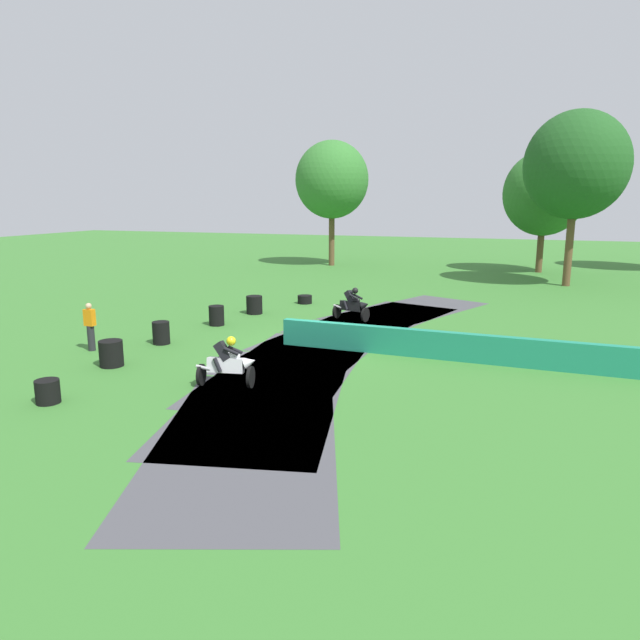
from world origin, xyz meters
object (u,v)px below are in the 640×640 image
object	(u,v)px
tire_stack_extra_a	(111,353)
track_marshal	(90,327)
tire_stack_mid_b	(217,316)
tire_stack_far	(161,333)
tire_stack_mid_a	(254,305)
tire_stack_extra_b	(48,392)
motorcycle_chase_white	(229,363)
motorcycle_lead_black	(353,305)
tire_stack_near	(305,299)

from	to	relation	value
tire_stack_extra_a	track_marshal	distance (m)	2.33
tire_stack_mid_b	tire_stack_far	distance (m)	3.39
tire_stack_mid_a	tire_stack_extra_b	xyz separation A→B (m)	(0.13, -12.22, -0.10)
tire_stack_mid_b	tire_stack_far	world-z (taller)	same
tire_stack_mid_a	tire_stack_far	distance (m)	6.12
motorcycle_chase_white	tire_stack_far	bearing A→B (deg)	142.64
motorcycle_lead_black	tire_stack_extra_b	bearing A→B (deg)	-109.68
motorcycle_chase_white	tire_stack_mid_a	size ratio (longest dim) A/B	2.09
tire_stack_extra_a	tire_stack_mid_a	bearing A→B (deg)	86.57
motorcycle_lead_black	track_marshal	xyz separation A→B (m)	(-6.94, -7.75, 0.16)
tire_stack_extra_a	track_marshal	xyz separation A→B (m)	(-1.87, 1.33, 0.42)
motorcycle_chase_white	tire_stack_extra_b	bearing A→B (deg)	-143.53
tire_stack_near	track_marshal	size ratio (longest dim) A/B	0.43
tire_stack_extra_a	tire_stack_extra_b	bearing A→B (deg)	-78.42
tire_stack_extra_a	tire_stack_extra_b	size ratio (longest dim) A/B	1.33
tire_stack_extra_a	track_marshal	world-z (taller)	track_marshal
tire_stack_extra_a	motorcycle_lead_black	bearing A→B (deg)	60.80
motorcycle_lead_black	tire_stack_extra_a	xyz separation A→B (m)	(-5.07, -9.07, -0.26)
tire_stack_mid_b	tire_stack_far	size ratio (longest dim) A/B	1.00
tire_stack_mid_a	tire_stack_mid_b	bearing A→B (deg)	-98.28
motorcycle_chase_white	tire_stack_extra_a	bearing A→B (deg)	172.78
tire_stack_far	track_marshal	world-z (taller)	track_marshal
motorcycle_chase_white	tire_stack_mid_b	size ratio (longest dim) A/B	2.09
tire_stack_mid_a	track_marshal	world-z (taller)	track_marshal
motorcycle_lead_black	tire_stack_mid_b	xyz separation A→B (m)	(-4.93, -2.81, -0.26)
motorcycle_chase_white	tire_stack_far	xyz separation A→B (m)	(-4.50, 3.43, -0.26)
tire_stack_far	tire_stack_near	bearing A→B (deg)	78.22
motorcycle_lead_black	tire_stack_near	bearing A→B (deg)	137.41
tire_stack_near	tire_stack_far	distance (m)	9.44
track_marshal	tire_stack_extra_b	bearing A→B (deg)	-60.99
tire_stack_mid_b	tire_stack_extra_a	xyz separation A→B (m)	(-0.14, -6.26, 0.00)
tire_stack_near	motorcycle_lead_black	bearing A→B (deg)	-42.59
motorcycle_lead_black	tire_stack_extra_b	xyz separation A→B (m)	(-4.41, -12.32, -0.36)
motorcycle_chase_white	tire_stack_mid_b	world-z (taller)	motorcycle_chase_white
tire_stack_near	tire_stack_far	xyz separation A→B (m)	(-1.93, -9.24, 0.20)
tire_stack_near	tire_stack_extra_a	world-z (taller)	tire_stack_extra_a
tire_stack_extra_b	tire_stack_far	bearing A→B (deg)	97.85
tire_stack_near	tire_stack_extra_b	world-z (taller)	tire_stack_extra_b
tire_stack_mid_b	tire_stack_extra_b	distance (m)	9.53
motorcycle_chase_white	track_marshal	world-z (taller)	track_marshal
tire_stack_mid_b	tire_stack_extra_b	xyz separation A→B (m)	(0.52, -9.51, -0.10)
tire_stack_far	track_marshal	distance (m)	2.34
motorcycle_chase_white	track_marshal	xyz separation A→B (m)	(-6.19, 1.87, 0.16)
tire_stack_extra_a	tire_stack_extra_b	distance (m)	3.32
track_marshal	tire_stack_mid_a	bearing A→B (deg)	72.52
tire_stack_mid_b	track_marshal	size ratio (longest dim) A/B	0.49
tire_stack_near	tire_stack_extra_b	size ratio (longest dim) A/B	1.17
motorcycle_lead_black	track_marshal	world-z (taller)	track_marshal
motorcycle_chase_white	tire_stack_near	distance (m)	12.94
motorcycle_lead_black	track_marshal	bearing A→B (deg)	-131.85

